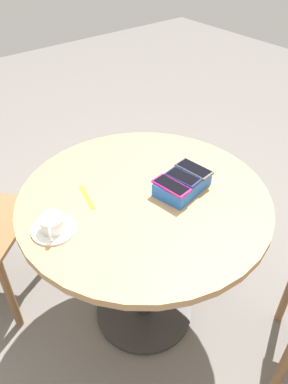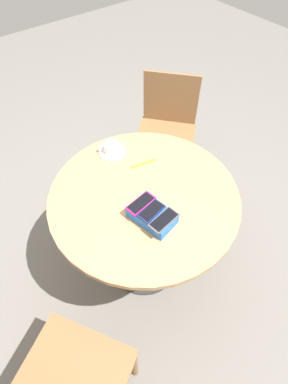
{
  "view_description": "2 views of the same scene",
  "coord_description": "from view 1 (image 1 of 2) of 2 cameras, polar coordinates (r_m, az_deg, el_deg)",
  "views": [
    {
      "loc": [
        0.68,
        0.85,
        1.64
      ],
      "look_at": [
        0.0,
        0.0,
        0.76
      ],
      "focal_mm": 35.0,
      "sensor_mm": 36.0,
      "label": 1
    },
    {
      "loc": [
        -0.73,
        0.57,
        1.91
      ],
      "look_at": [
        0.0,
        0.0,
        0.76
      ],
      "focal_mm": 28.0,
      "sensor_mm": 36.0,
      "label": 2
    }
  ],
  "objects": [
    {
      "name": "coffee_cup",
      "position": [
        1.28,
        -13.81,
        -4.7
      ],
      "size": [
        0.09,
        0.11,
        0.06
      ],
      "color": "white",
      "rests_on": "saucer"
    },
    {
      "name": "phone_navy",
      "position": [
        1.41,
        5.94,
        2.25
      ],
      "size": [
        0.09,
        0.14,
        0.01
      ],
      "color": "navy",
      "rests_on": "phone_box"
    },
    {
      "name": "saucer",
      "position": [
        1.31,
        -13.59,
        -5.57
      ],
      "size": [
        0.15,
        0.15,
        0.01
      ],
      "primitive_type": "cylinder",
      "color": "white",
      "rests_on": "round_table"
    },
    {
      "name": "round_table",
      "position": [
        1.5,
        0.0,
        -4.76
      ],
      "size": [
        0.96,
        0.96,
        0.74
      ],
      "color": "#2D2D2D",
      "rests_on": "ground_plane"
    },
    {
      "name": "phone_magenta",
      "position": [
        1.36,
        4.19,
        0.99
      ],
      "size": [
        0.08,
        0.15,
        0.01
      ],
      "color": "#D11975",
      "rests_on": "phone_box"
    },
    {
      "name": "lanyard_strap",
      "position": [
        1.42,
        -8.69,
        -0.74
      ],
      "size": [
        0.05,
        0.15,
        0.0
      ],
      "primitive_type": "cube",
      "rotation": [
        0.0,
        0.0,
        1.34
      ],
      "color": "yellow",
      "rests_on": "round_table"
    },
    {
      "name": "ground_plane",
      "position": [
        1.97,
        0.0,
        -17.6
      ],
      "size": [
        8.0,
        8.0,
        0.0
      ],
      "primitive_type": "plane",
      "color": "slate"
    },
    {
      "name": "phone_box",
      "position": [
        1.43,
        5.87,
        1.24
      ],
      "size": [
        0.23,
        0.17,
        0.06
      ],
      "color": "blue",
      "rests_on": "round_table"
    },
    {
      "name": "phone_gray",
      "position": [
        1.45,
        7.63,
        3.51
      ],
      "size": [
        0.08,
        0.15,
        0.01
      ],
      "color": "#515156",
      "rests_on": "phone_box"
    }
  ]
}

